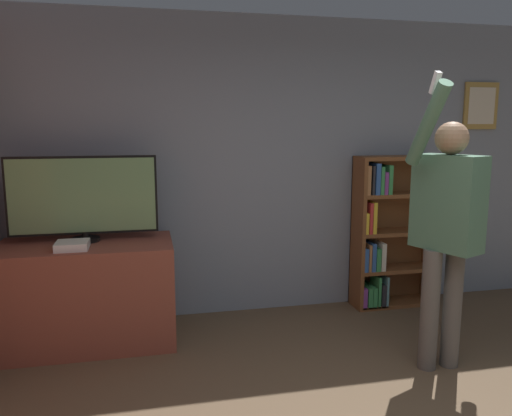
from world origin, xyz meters
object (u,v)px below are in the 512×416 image
object	(u,v)px
person	(447,221)
television	(83,197)
bookshelf	(387,234)
game_console	(72,245)

from	to	relation	value
person	television	bearing A→B (deg)	-135.83
television	person	world-z (taller)	person
bookshelf	person	bearing A→B (deg)	-99.25
game_console	bookshelf	distance (m)	2.83
game_console	bookshelf	xyz separation A→B (m)	(2.79, 0.45, -0.14)
television	bookshelf	size ratio (longest dim) A/B	0.79
television	bookshelf	distance (m)	2.77
bookshelf	game_console	bearing A→B (deg)	-170.82
person	game_console	bearing A→B (deg)	-130.36
game_console	television	bearing A→B (deg)	74.81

